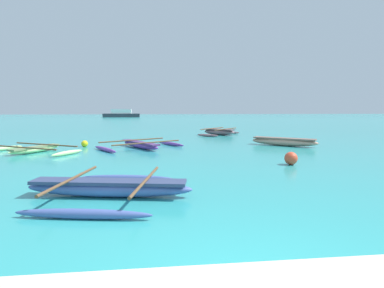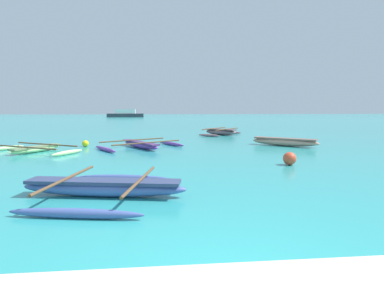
{
  "view_description": "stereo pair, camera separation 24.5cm",
  "coord_description": "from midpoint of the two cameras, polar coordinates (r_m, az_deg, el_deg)",
  "views": [
    {
      "loc": [
        -1.11,
        -2.6,
        2.11
      ],
      "look_at": [
        0.65,
        13.19,
        0.25
      ],
      "focal_mm": 28.0,
      "sensor_mm": 36.0,
      "label": 1
    },
    {
      "loc": [
        -0.86,
        -2.62,
        2.11
      ],
      "look_at": [
        0.65,
        13.19,
        0.25
      ],
      "focal_mm": 28.0,
      "sensor_mm": 36.0,
      "label": 2
    }
  ],
  "objects": [
    {
      "name": "moored_boat_2",
      "position": [
        16.51,
        -10.29,
        -0.14
      ],
      "size": [
        4.92,
        4.43,
        0.4
      ],
      "rotation": [
        0.0,
        0.0,
        -1.01
      ],
      "color": "purple",
      "rests_on": "ground_plane"
    },
    {
      "name": "mooring_buoy_0",
      "position": [
        17.86,
        -20.14,
        0.07
      ],
      "size": [
        0.36,
        0.36,
        0.36
      ],
      "color": "yellow",
      "rests_on": "ground_plane"
    },
    {
      "name": "mooring_buoy_1",
      "position": [
        11.95,
        17.78,
        -2.61
      ],
      "size": [
        0.49,
        0.49,
        0.49
      ],
      "color": "#E54C2D",
      "rests_on": "ground_plane"
    },
    {
      "name": "moored_boat_1",
      "position": [
        7.62,
        -16.43,
        -8.04
      ],
      "size": [
        4.1,
        3.62,
        0.46
      ],
      "rotation": [
        0.0,
        0.0,
        -0.17
      ],
      "color": "#4B5FA6",
      "rests_on": "ground_plane"
    },
    {
      "name": "moored_boat_3",
      "position": [
        24.58,
        4.89,
        2.33
      ],
      "size": [
        3.94,
        4.1,
        0.54
      ],
      "rotation": [
        0.0,
        0.0,
        -0.72
      ],
      "color": "#91646B",
      "rests_on": "ground_plane"
    },
    {
      "name": "moored_boat_4",
      "position": [
        16.55,
        -28.1,
        -0.86
      ],
      "size": [
        4.7,
        3.72,
        0.35
      ],
      "rotation": [
        0.0,
        0.0,
        1.06
      ],
      "color": "#C6E993",
      "rests_on": "ground_plane"
    },
    {
      "name": "moored_boat_0",
      "position": [
        18.0,
        16.72,
        0.48
      ],
      "size": [
        3.37,
        2.76,
        0.46
      ],
      "rotation": [
        0.0,
        0.0,
        -0.65
      ],
      "color": "#DB9A81",
      "rests_on": "ground_plane"
    },
    {
      "name": "distant_ferry",
      "position": [
        80.22,
        -13.37,
        5.59
      ],
      "size": [
        9.29,
        2.04,
        2.04
      ],
      "color": "#2D333D",
      "rests_on": "ground_plane"
    }
  ]
}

